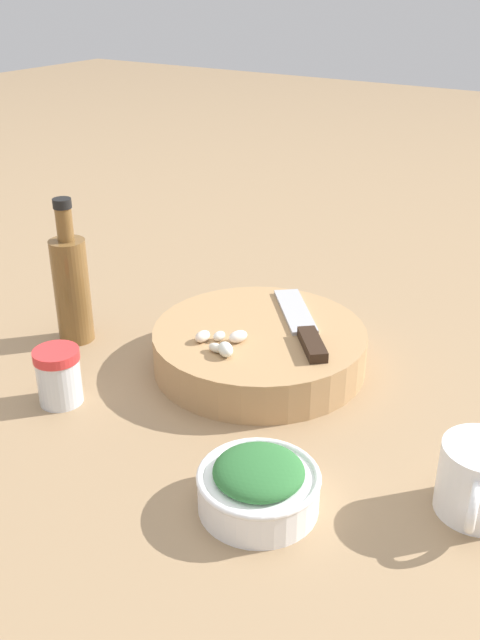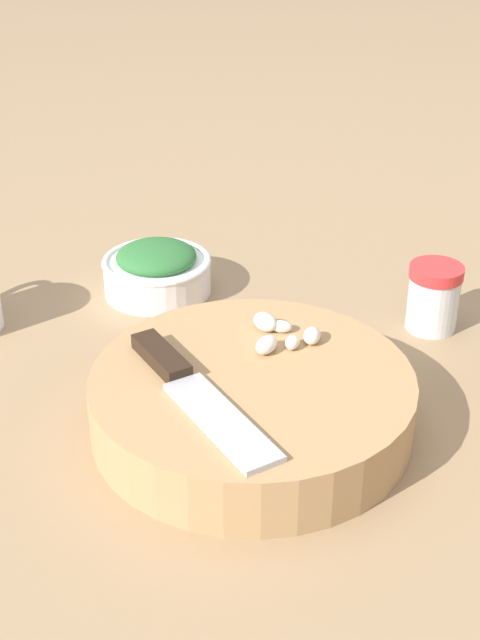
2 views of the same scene
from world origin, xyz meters
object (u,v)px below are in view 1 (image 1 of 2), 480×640
(chef_knife, at_px, (303,326))
(coffee_mug, at_px, (479,480))
(garlic_cloves, at_px, (222,342))
(oil_bottle, at_px, (72,286))
(spice_jar, at_px, (59,376))
(herb_bowl, at_px, (259,485))
(cutting_board, at_px, (257,347))

(chef_knife, bearing_deg, coffee_mug, -70.26)
(garlic_cloves, height_order, oil_bottle, oil_bottle)
(spice_jar, xyz_separation_m, coffee_mug, (-0.47, -0.08, 0.00))
(chef_knife, height_order, herb_bowl, chef_knife)
(cutting_board, height_order, chef_knife, chef_knife)
(chef_knife, height_order, spice_jar, spice_jar)
(garlic_cloves, relative_size, oil_bottle, 0.33)
(coffee_mug, bearing_deg, spice_jar, 9.12)
(chef_knife, relative_size, garlic_cloves, 2.58)
(chef_knife, bearing_deg, garlic_cloves, -163.62)
(cutting_board, distance_m, coffee_mug, 0.34)
(coffee_mug, relative_size, oil_bottle, 0.52)
(spice_jar, height_order, coffee_mug, coffee_mug)
(cutting_board, xyz_separation_m, chef_knife, (-0.05, -0.03, 0.03))
(herb_bowl, bearing_deg, coffee_mug, -148.75)
(cutting_board, bearing_deg, garlic_cloves, 79.30)
(coffee_mug, distance_m, oil_bottle, 0.57)
(spice_jar, height_order, oil_bottle, oil_bottle)
(garlic_cloves, bearing_deg, spice_jar, 44.69)
(garlic_cloves, relative_size, spice_jar, 0.97)
(chef_knife, xyz_separation_m, garlic_cloves, (0.06, 0.09, 0.00))
(garlic_cloves, distance_m, herb_bowl, 0.23)
(chef_knife, xyz_separation_m, herb_bowl, (-0.09, 0.26, -0.03))
(herb_bowl, xyz_separation_m, spice_jar, (0.29, -0.03, 0.01))
(cutting_board, xyz_separation_m, coffee_mug, (-0.32, 0.12, 0.01))
(garlic_cloves, height_order, coffee_mug, coffee_mug)
(spice_jar, relative_size, oil_bottle, 0.34)
(spice_jar, bearing_deg, coffee_mug, -170.88)
(coffee_mug, bearing_deg, cutting_board, -21.20)
(cutting_board, distance_m, chef_knife, 0.07)
(garlic_cloves, relative_size, coffee_mug, 0.63)
(cutting_board, height_order, oil_bottle, oil_bottle)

